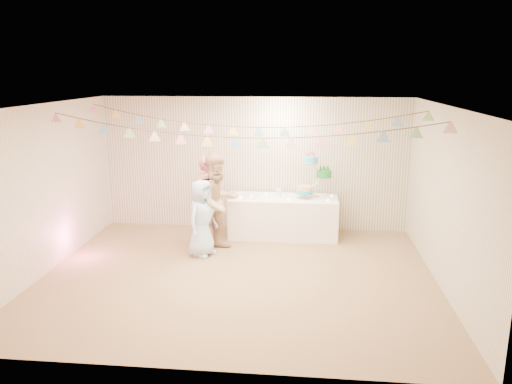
# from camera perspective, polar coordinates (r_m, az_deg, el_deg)

# --- Properties ---
(floor) EXTENTS (6.00, 6.00, 0.00)m
(floor) POSITION_cam_1_polar(r_m,az_deg,el_deg) (7.79, -2.09, -9.61)
(floor) COLOR olive
(floor) RESTS_ON ground
(ceiling) EXTENTS (6.00, 6.00, 0.00)m
(ceiling) POSITION_cam_1_polar(r_m,az_deg,el_deg) (7.17, -2.27, 9.83)
(ceiling) COLOR white
(ceiling) RESTS_ON ground
(back_wall) EXTENTS (6.00, 6.00, 0.00)m
(back_wall) POSITION_cam_1_polar(r_m,az_deg,el_deg) (9.80, -0.16, 3.22)
(back_wall) COLOR silver
(back_wall) RESTS_ON ground
(front_wall) EXTENTS (6.00, 6.00, 0.00)m
(front_wall) POSITION_cam_1_polar(r_m,az_deg,el_deg) (5.02, -6.13, -7.16)
(front_wall) COLOR silver
(front_wall) RESTS_ON ground
(left_wall) EXTENTS (5.00, 5.00, 0.00)m
(left_wall) POSITION_cam_1_polar(r_m,az_deg,el_deg) (8.33, -23.07, 0.23)
(left_wall) COLOR silver
(left_wall) RESTS_ON ground
(right_wall) EXTENTS (5.00, 5.00, 0.00)m
(right_wall) POSITION_cam_1_polar(r_m,az_deg,el_deg) (7.58, 20.92, -0.83)
(right_wall) COLOR silver
(right_wall) RESTS_ON ground
(table) EXTENTS (2.03, 0.81, 0.76)m
(table) POSITION_cam_1_polar(r_m,az_deg,el_deg) (9.51, 3.15, -2.84)
(table) COLOR white
(table) RESTS_ON floor
(cake_stand) EXTENTS (0.73, 0.43, 0.81)m
(cake_stand) POSITION_cam_1_polar(r_m,az_deg,el_deg) (9.36, 6.60, 1.72)
(cake_stand) COLOR silver
(cake_stand) RESTS_ON table
(cake_bottom) EXTENTS (0.31, 0.31, 0.15)m
(cake_bottom) POSITION_cam_1_polar(r_m,az_deg,el_deg) (9.37, 5.63, -0.24)
(cake_bottom) COLOR #29B3C3
(cake_bottom) RESTS_ON cake_stand
(cake_middle) EXTENTS (0.27, 0.27, 0.22)m
(cake_middle) POSITION_cam_1_polar(r_m,az_deg,el_deg) (9.46, 7.67, 1.51)
(cake_middle) COLOR #1C802B
(cake_middle) RESTS_ON cake_stand
(cake_top_tier) EXTENTS (0.25, 0.25, 0.19)m
(cake_top_tier) POSITION_cam_1_polar(r_m,az_deg,el_deg) (9.28, 6.27, 3.02)
(cake_top_tier) COLOR #4CB3EF
(cake_top_tier) RESTS_ON cake_stand
(platter) EXTENTS (0.37, 0.37, 0.02)m
(platter) POSITION_cam_1_polar(r_m,az_deg,el_deg) (9.40, -0.62, -0.61)
(platter) COLOR white
(platter) RESTS_ON table
(posy) EXTENTS (0.13, 0.13, 0.15)m
(posy) POSITION_cam_1_polar(r_m,az_deg,el_deg) (9.44, 2.64, -0.14)
(posy) COLOR white
(posy) RESTS_ON table
(person_adult_a) EXTENTS (0.69, 0.70, 1.63)m
(person_adult_a) POSITION_cam_1_polar(r_m,az_deg,el_deg) (9.05, -5.36, -0.88)
(person_adult_a) COLOR #C96972
(person_adult_a) RESTS_ON floor
(person_adult_b) EXTENTS (1.06, 1.07, 1.74)m
(person_adult_b) POSITION_cam_1_polar(r_m,az_deg,el_deg) (8.63, -4.38, -1.21)
(person_adult_b) COLOR tan
(person_adult_b) RESTS_ON floor
(person_child) EXTENTS (0.66, 0.76, 1.32)m
(person_child) POSITION_cam_1_polar(r_m,az_deg,el_deg) (8.49, -6.19, -2.97)
(person_child) COLOR #B4D8FF
(person_child) RESTS_ON floor
(bunting_back) EXTENTS (5.60, 1.10, 0.40)m
(bunting_back) POSITION_cam_1_polar(r_m,az_deg,el_deg) (8.28, -1.18, 8.62)
(bunting_back) COLOR pink
(bunting_back) RESTS_ON ceiling
(bunting_front) EXTENTS (5.60, 0.90, 0.36)m
(bunting_front) POSITION_cam_1_polar(r_m,az_deg,el_deg) (7.00, -2.48, 7.44)
(bunting_front) COLOR #72A5E5
(bunting_front) RESTS_ON ceiling
(tealight_0) EXTENTS (0.04, 0.04, 0.03)m
(tealight_0) POSITION_cam_1_polar(r_m,az_deg,el_deg) (9.33, -1.77, -0.63)
(tealight_0) COLOR #FFD88C
(tealight_0) RESTS_ON table
(tealight_1) EXTENTS (0.04, 0.04, 0.03)m
(tealight_1) POSITION_cam_1_polar(r_m,az_deg,el_deg) (9.60, 1.15, -0.21)
(tealight_1) COLOR #FFD88C
(tealight_1) RESTS_ON table
(tealight_2) EXTENTS (0.04, 0.04, 0.03)m
(tealight_2) POSITION_cam_1_polar(r_m,az_deg,el_deg) (9.18, 3.74, -0.87)
(tealight_2) COLOR #FFD88C
(tealight_2) RESTS_ON table
(tealight_3) EXTENTS (0.04, 0.04, 0.03)m
(tealight_3) POSITION_cam_1_polar(r_m,az_deg,el_deg) (9.61, 5.33, -0.25)
(tealight_3) COLOR #FFD88C
(tealight_3) RESTS_ON table
(tealight_4) EXTENTS (0.04, 0.04, 0.03)m
(tealight_4) POSITION_cam_1_polar(r_m,az_deg,el_deg) (9.23, 8.22, -0.92)
(tealight_4) COLOR #FFD88C
(tealight_4) RESTS_ON table
(tealight_5) EXTENTS (0.04, 0.04, 0.03)m
(tealight_5) POSITION_cam_1_polar(r_m,az_deg,el_deg) (9.55, 8.63, -0.43)
(tealight_5) COLOR #FFD88C
(tealight_5) RESTS_ON table
(tealight_6) EXTENTS (0.04, 0.04, 0.03)m
(tealight_6) POSITION_cam_1_polar(r_m,az_deg,el_deg) (9.40, -0.51, -0.50)
(tealight_6) COLOR #FFD88C
(tealight_6) RESTS_ON table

